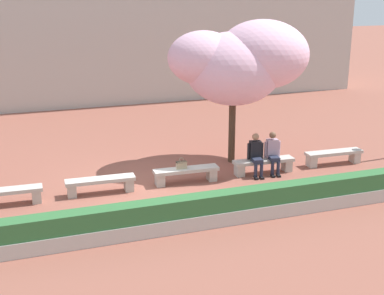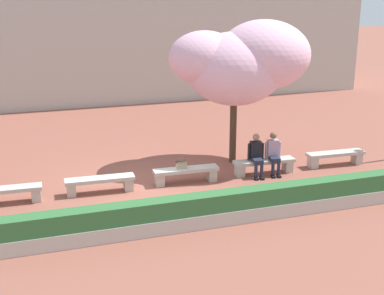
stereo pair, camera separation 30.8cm
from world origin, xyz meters
TOP-DOWN VIEW (x-y plane):
  - ground_plane at (0.00, 0.00)m, footprint 100.00×100.00m
  - building_facade at (0.00, 12.95)m, footprint 29.01×4.00m
  - stone_bench_near_west at (-3.77, 0.00)m, footprint 1.94×0.50m
  - stone_bench_center at (-1.26, 0.00)m, footprint 1.94×0.50m
  - stone_bench_near_east at (1.26, 0.00)m, footprint 1.94×0.50m
  - stone_bench_east_end at (3.77, 0.00)m, footprint 1.94×0.50m
  - stone_bench_far_east at (6.29, 0.00)m, footprint 1.94×0.50m
  - person_seated_left at (3.48, -0.05)m, footprint 0.51×0.72m
  - person_seated_right at (4.05, -0.05)m, footprint 0.50×0.72m
  - handbag at (1.12, 0.02)m, footprint 0.30×0.15m
  - cherry_tree_main at (3.47, 1.34)m, footprint 4.37×3.20m
  - planter_hedge_foreground at (0.00, -2.90)m, footprint 16.65×0.50m

SIDE VIEW (x-z plane):
  - ground_plane at x=0.00m, z-range 0.00..0.00m
  - stone_bench_near_west at x=-3.77m, z-range 0.08..0.53m
  - stone_bench_center at x=-1.26m, z-range 0.08..0.53m
  - stone_bench_near_east at x=1.26m, z-range 0.08..0.53m
  - stone_bench_east_end at x=3.77m, z-range 0.08..0.53m
  - stone_bench_far_east at x=6.29m, z-range 0.08..0.53m
  - planter_hedge_foreground at x=0.00m, z-range -0.01..0.79m
  - handbag at x=1.12m, z-range 0.41..0.75m
  - person_seated_left at x=3.48m, z-range 0.05..1.34m
  - person_seated_right at x=4.05m, z-range 0.05..1.34m
  - cherry_tree_main at x=3.47m, z-range 1.00..5.57m
  - building_facade at x=0.00m, z-range 0.00..8.75m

